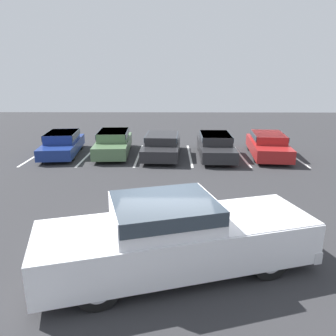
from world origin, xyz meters
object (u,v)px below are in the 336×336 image
object	(u,v)px
parked_sedan_e	(268,144)
parked_sedan_c	(162,145)
parked_sedan_b	(114,142)
pickup_truck	(179,235)
parked_sedan_a	(62,143)
parked_sedan_d	(215,145)

from	to	relation	value
parked_sedan_e	parked_sedan_c	bearing A→B (deg)	-83.36
parked_sedan_c	parked_sedan_e	distance (m)	5.72
parked_sedan_b	parked_sedan_c	bearing A→B (deg)	77.47
pickup_truck	parked_sedan_a	xyz separation A→B (m)	(-6.17, 10.94, -0.22)
parked_sedan_a	parked_sedan_c	world-z (taller)	parked_sedan_a
pickup_truck	parked_sedan_d	bearing A→B (deg)	62.37
parked_sedan_d	parked_sedan_a	bearing A→B (deg)	-91.12
parked_sedan_a	parked_sedan_d	world-z (taller)	parked_sedan_a
pickup_truck	parked_sedan_e	distance (m)	11.86
pickup_truck	parked_sedan_c	bearing A→B (deg)	77.66
parked_sedan_b	parked_sedan_c	distance (m)	2.73
parked_sedan_b	parked_sedan_d	distance (m)	5.58
pickup_truck	parked_sedan_e	xyz separation A→B (m)	(5.04, 10.74, -0.22)
pickup_truck	parked_sedan_c	world-z (taller)	pickup_truck
pickup_truck	parked_sedan_c	distance (m)	10.68
parked_sedan_b	parked_sedan_d	bearing A→B (deg)	81.85
parked_sedan_b	parked_sedan_e	bearing A→B (deg)	84.39
parked_sedan_c	parked_sedan_d	world-z (taller)	parked_sedan_d
parked_sedan_b	parked_sedan_e	distance (m)	8.43
parked_sedan_c	pickup_truck	bearing A→B (deg)	6.49
parked_sedan_a	parked_sedan_e	bearing A→B (deg)	83.01
parked_sedan_d	parked_sedan_e	world-z (taller)	parked_sedan_e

